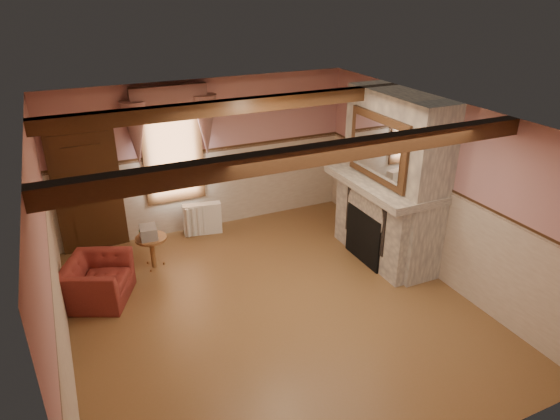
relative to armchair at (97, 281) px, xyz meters
name	(u,v)px	position (x,y,z in m)	size (l,w,h in m)	color
floor	(272,308)	(2.25, -1.28, -0.32)	(5.50, 6.00, 0.01)	brown
ceiling	(271,118)	(2.25, -1.28, 2.48)	(5.50, 6.00, 0.01)	silver
wall_back	(206,156)	(2.25, 1.72, 1.08)	(5.50, 0.02, 2.80)	tan
wall_front	(416,363)	(2.25, -4.28, 1.08)	(5.50, 0.02, 2.80)	tan
wall_left	(49,266)	(-0.50, -1.28, 1.08)	(0.02, 6.00, 2.80)	tan
wall_right	(434,189)	(5.00, -1.28, 1.08)	(0.02, 6.00, 2.80)	tan
wainscot	(272,263)	(2.25, -1.28, 0.43)	(5.50, 6.00, 1.50)	beige
chair_rail	(272,214)	(2.25, -1.28, 1.18)	(5.50, 6.00, 0.08)	black
firebox	(367,236)	(4.25, -0.68, 0.13)	(0.20, 0.95, 0.90)	black
armchair	(97,281)	(0.00, 0.00, 0.00)	(0.98, 0.85, 0.63)	maroon
side_table	(153,252)	(0.93, 0.60, -0.04)	(0.51, 0.51, 0.55)	brown
book_stack	(148,232)	(0.90, 0.59, 0.33)	(0.26, 0.32, 0.20)	#B7AD8C
radiator	(202,219)	(2.03, 1.42, -0.02)	(0.70, 0.18, 0.60)	white
bowl	(388,179)	(4.49, -0.78, 1.15)	(0.39, 0.39, 0.09)	brown
mantel_clock	(357,159)	(4.49, 0.13, 1.20)	(0.14, 0.24, 0.20)	black
oil_lamp	(370,164)	(4.49, -0.26, 1.24)	(0.11, 0.11, 0.28)	#CB8239
candle_red	(405,186)	(4.49, -1.20, 1.18)	(0.06, 0.06, 0.16)	#B31632
jar_yellow	(406,188)	(4.49, -1.22, 1.16)	(0.06, 0.06, 0.12)	yellow
fireplace	(393,179)	(4.67, -0.68, 1.08)	(0.85, 2.00, 2.80)	gray
mantel	(384,183)	(4.49, -0.68, 1.04)	(1.05, 2.05, 0.12)	gray
overmantel_mirror	(377,148)	(4.31, -0.68, 1.65)	(0.06, 1.44, 1.04)	silver
door	(88,193)	(0.15, 1.66, 0.73)	(1.10, 0.10, 2.10)	black
window	(172,148)	(1.65, 1.69, 1.33)	(1.06, 0.08, 2.02)	white
window_drapes	(170,115)	(1.65, 1.60, 1.93)	(1.30, 0.14, 1.40)	gray
ceiling_beam_front	(318,154)	(2.25, -2.48, 2.38)	(5.50, 0.18, 0.20)	black
ceiling_beam_back	(237,106)	(2.25, -0.08, 2.38)	(5.50, 0.18, 0.20)	black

